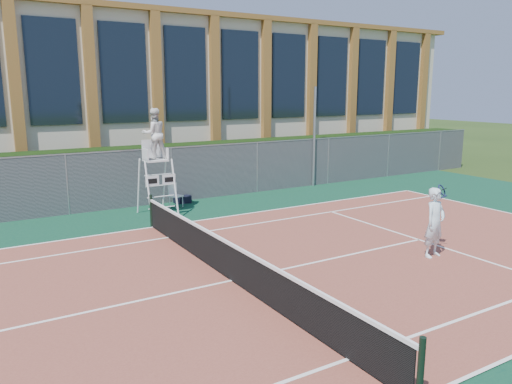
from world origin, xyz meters
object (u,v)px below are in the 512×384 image
plastic_chair (174,193)px  tennis_player (435,222)px  umpire_chair (154,137)px  steel_pole (314,137)px

plastic_chair → tennis_player: size_ratio=0.49×
tennis_player → umpire_chair: bearing=120.0°
plastic_chair → tennis_player: tennis_player is taller
umpire_chair → plastic_chair: bearing=40.5°
steel_pole → tennis_player: (-3.54, -9.95, -1.33)m
steel_pole → umpire_chair: 8.52m
steel_pole → plastic_chair: steel_pole is taller
umpire_chair → plastic_chair: size_ratio=4.22×
umpire_chair → tennis_player: 9.76m
steel_pole → plastic_chair: size_ratio=5.01×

